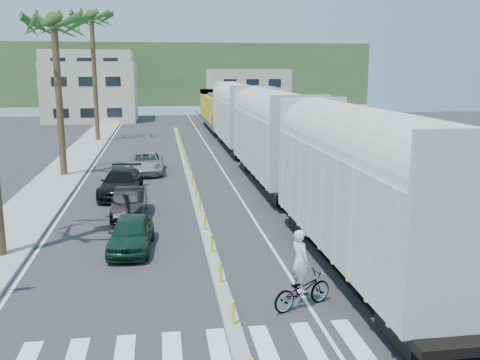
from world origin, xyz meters
name	(u,v)px	position (x,y,z in m)	size (l,w,h in m)	color
ground	(228,314)	(0.00, 0.00, 0.00)	(140.00, 140.00, 0.00)	#28282B
sidewalk	(68,167)	(-8.50, 25.00, 0.07)	(3.00, 90.00, 0.15)	gray
rails	(245,157)	(5.00, 28.00, 0.03)	(1.56, 100.00, 0.06)	black
median	(190,178)	(0.00, 19.96, 0.09)	(0.45, 60.00, 0.85)	gray
crosswalk	(238,348)	(0.00, -2.00, 0.01)	(14.00, 2.20, 0.01)	silver
lane_markings	(157,166)	(-2.15, 25.00, 0.00)	(9.42, 90.00, 0.01)	silver
freight_train	(256,128)	(5.00, 23.14, 2.91)	(3.00, 60.94, 5.85)	#B9B8AA
palm_trees	(58,10)	(-8.10, 22.70, 10.81)	(3.50, 37.20, 13.75)	brown
buildings	(129,87)	(-6.41, 71.66, 4.36)	(38.00, 27.00, 10.00)	#B5AE90
hillside	(167,74)	(0.00, 100.00, 6.00)	(80.00, 20.00, 12.00)	#385628
car_lead	(131,233)	(-3.10, 6.25, 0.69)	(1.90, 4.14, 1.37)	#113320
car_second	(130,203)	(-3.40, 11.20, 0.69)	(1.61, 4.25, 1.38)	black
car_third	(121,183)	(-4.12, 15.78, 0.74)	(2.54, 5.28, 1.48)	black
car_rear	(146,163)	(-2.87, 22.50, 0.71)	(2.41, 5.14, 1.42)	#A8AAAD
cyclist	(302,283)	(2.24, 0.10, 0.77)	(2.28, 2.63, 2.45)	#9EA0A5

